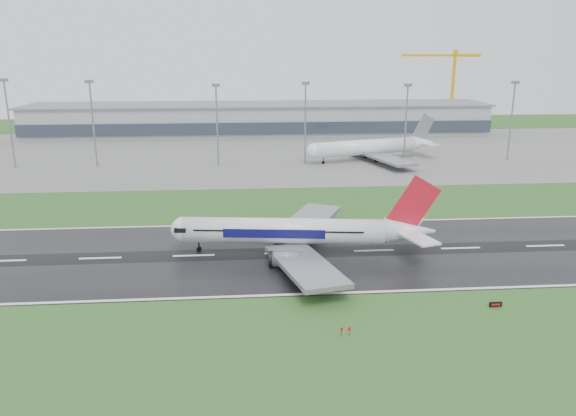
{
  "coord_description": "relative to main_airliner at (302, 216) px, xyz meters",
  "views": [
    {
      "loc": [
        -8.44,
        -115.39,
        43.41
      ],
      "look_at": [
        1.66,
        12.0,
        7.0
      ],
      "focal_mm": 34.74,
      "sensor_mm": 36.0,
      "label": 1
    }
  ],
  "objects": [
    {
      "name": "main_airliner",
      "position": [
        0.0,
        0.0,
        0.0
      ],
      "size": [
        64.07,
        61.67,
        17.06
      ],
      "primitive_type": null,
      "rotation": [
        0.0,
        0.0,
        -0.12
      ],
      "color": "silver",
      "rests_on": "runway"
    },
    {
      "name": "terminal",
      "position": [
        -3.75,
        185.15,
        -1.13
      ],
      "size": [
        240.0,
        36.0,
        15.0
      ],
      "primitive_type": "cube",
      "color": "#8F9299",
      "rests_on": "ground"
    },
    {
      "name": "runway_sign",
      "position": [
        31.02,
        -29.52,
        -8.11
      ],
      "size": [
        2.31,
        0.36,
        1.04
      ],
      "primitive_type": null,
      "rotation": [
        0.0,
        0.0,
        -0.04
      ],
      "color": "black",
      "rests_on": "ground"
    },
    {
      "name": "parked_airliner",
      "position": [
        38.67,
        105.0,
        0.08
      ],
      "size": [
        72.31,
        69.61,
        17.27
      ],
      "primitive_type": null,
      "rotation": [
        0.0,
        0.0,
        0.29
      ],
      "color": "white",
      "rests_on": "apron"
    },
    {
      "name": "floodmast_1",
      "position": [
        -68.81,
        100.15,
        7.11
      ],
      "size": [
        0.64,
        0.64,
        31.49
      ],
      "primitive_type": "cylinder",
      "color": "gray",
      "rests_on": "ground"
    },
    {
      "name": "ground",
      "position": [
        -3.75,
        0.15,
        -8.63
      ],
      "size": [
        520.0,
        520.0,
        0.0
      ],
      "primitive_type": "plane",
      "color": "#26541F",
      "rests_on": "ground"
    },
    {
      "name": "floodmast_5",
      "position": [
        94.35,
        100.15,
        6.59
      ],
      "size": [
        0.64,
        0.64,
        30.44
      ],
      "primitive_type": "cylinder",
      "color": "gray",
      "rests_on": "ground"
    },
    {
      "name": "runway",
      "position": [
        -3.75,
        0.15,
        -8.58
      ],
      "size": [
        400.0,
        45.0,
        0.1
      ],
      "primitive_type": "cube",
      "color": "black",
      "rests_on": "ground"
    },
    {
      "name": "floodmast_2",
      "position": [
        -22.41,
        100.15,
        6.33
      ],
      "size": [
        0.64,
        0.64,
        29.91
      ],
      "primitive_type": "cylinder",
      "color": "gray",
      "rests_on": "ground"
    },
    {
      "name": "tower_crane",
      "position": [
        107.07,
        200.15,
        13.03
      ],
      "size": [
        43.69,
        8.84,
        43.33
      ],
      "primitive_type": null,
      "rotation": [
        0.0,
        0.0,
        -0.15
      ],
      "color": "#DDA50C",
      "rests_on": "ground"
    },
    {
      "name": "apron",
      "position": [
        -3.75,
        125.15,
        -8.59
      ],
      "size": [
        400.0,
        130.0,
        0.08
      ],
      "primitive_type": "cube",
      "color": "slate",
      "rests_on": "ground"
    },
    {
      "name": "floodmast_4",
      "position": [
        51.43,
        100.15,
        6.18
      ],
      "size": [
        0.64,
        0.64,
        29.62
      ],
      "primitive_type": "cylinder",
      "color": "gray",
      "rests_on": "ground"
    },
    {
      "name": "floodmast_3",
      "position": [
        11.61,
        100.15,
        6.62
      ],
      "size": [
        0.64,
        0.64,
        30.5
      ],
      "primitive_type": "cylinder",
      "color": "gray",
      "rests_on": "ground"
    },
    {
      "name": "floodmast_0",
      "position": [
        -99.23,
        100.15,
        7.45
      ],
      "size": [
        0.64,
        0.64,
        32.16
      ],
      "primitive_type": "cylinder",
      "color": "gray",
      "rests_on": "ground"
    }
  ]
}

